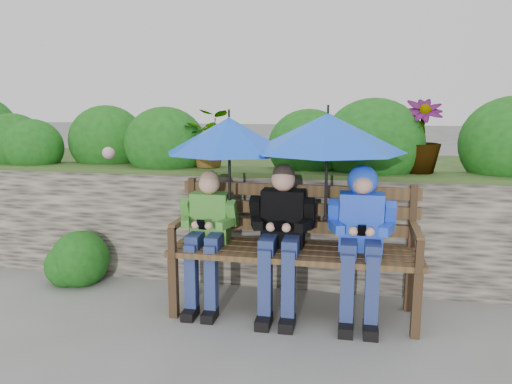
% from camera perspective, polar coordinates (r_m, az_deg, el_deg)
% --- Properties ---
extents(ground, '(60.00, 60.00, 0.00)m').
position_cam_1_polar(ground, '(4.04, -0.28, -13.63)').
color(ground, slate).
rests_on(ground, ground).
extents(garden_backdrop, '(8.00, 2.86, 1.76)m').
position_cam_1_polar(garden_backdrop, '(5.36, 3.14, -0.54)').
color(garden_backdrop, '#2F2B27').
rests_on(garden_backdrop, ground).
extents(park_bench, '(1.91, 0.56, 1.01)m').
position_cam_1_polar(park_bench, '(3.93, 4.51, -5.47)').
color(park_bench, '#3B2818').
rests_on(park_bench, ground).
extents(boy_left, '(0.44, 0.51, 1.10)m').
position_cam_1_polar(boy_left, '(3.96, -5.58, -4.37)').
color(boy_left, '#438534').
rests_on(boy_left, ground).
extents(boy_middle, '(0.49, 0.57, 1.17)m').
position_cam_1_polar(boy_middle, '(3.83, 2.91, -4.45)').
color(boy_middle, black).
rests_on(boy_middle, ground).
extents(boy_right, '(0.49, 0.60, 1.17)m').
position_cam_1_polar(boy_right, '(3.79, 11.93, -4.13)').
color(boy_right, blue).
rests_on(boy_right, ground).
extents(umbrella_left, '(0.99, 0.99, 0.84)m').
position_cam_1_polar(umbrella_left, '(3.83, -3.09, 6.51)').
color(umbrella_left, blue).
rests_on(umbrella_left, ground).
extents(umbrella_right, '(1.14, 1.14, 0.86)m').
position_cam_1_polar(umbrella_right, '(3.67, 8.18, 6.73)').
color(umbrella_right, blue).
rests_on(umbrella_right, ground).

